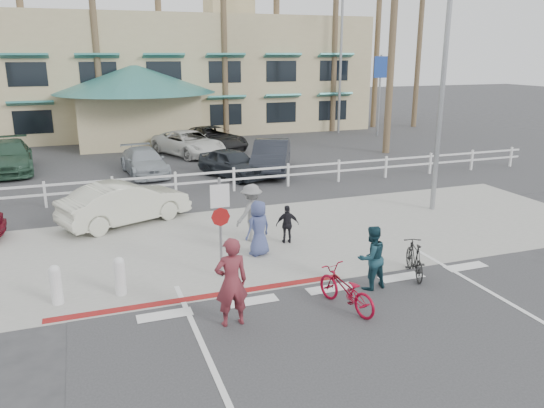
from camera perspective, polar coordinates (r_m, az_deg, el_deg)
name	(u,v)px	position (r m, az deg, el deg)	size (l,w,h in m)	color
ground	(342,299)	(12.61, 7.53, -10.13)	(140.00, 140.00, 0.00)	#333335
bike_path	(388,342)	(11.09, 12.40, -14.26)	(12.00, 16.00, 0.01)	#333335
sidewalk_plaza	(275,238)	(16.41, 0.33, -3.67)	(22.00, 7.00, 0.01)	gray
cross_street	(239,204)	(20.03, -3.62, -0.05)	(40.00, 5.00, 0.01)	#333335
parking_lot	(189,159)	(29.03, -8.94, 4.81)	(50.00, 16.00, 0.01)	#333335
curb_red	(204,297)	(12.70, -7.36, -9.88)	(7.00, 0.25, 0.02)	maroon
rail_fence	(236,179)	(21.90, -3.87, 2.67)	(29.40, 0.16, 1.00)	silver
building	(178,51)	(41.65, -10.12, 15.90)	(28.00, 16.00, 11.30)	#C3B285
sign_post	(220,223)	(13.22, -5.58, -2.04)	(0.50, 0.10, 2.90)	gray
bollard_0	(120,276)	(13.03, -16.04, -7.47)	(0.26, 0.26, 0.95)	silver
bollard_1	(56,285)	(13.04, -22.22, -8.04)	(0.26, 0.26, 0.95)	silver
streetlight_0	(443,84)	(19.54, 17.90, 12.23)	(0.60, 2.00, 9.00)	gray
streetlight_1	(341,64)	(38.18, 7.38, 14.67)	(0.60, 2.00, 9.50)	gray
info_sign	(379,94)	(37.49, 11.47, 11.49)	(1.20, 0.16, 5.60)	navy
palm_2	(20,9)	(36.18, -25.44, 18.44)	(4.00, 4.00, 16.00)	#1B4722
palm_3	(94,27)	(35.06, -18.57, 17.59)	(4.00, 4.00, 14.00)	#1B4722
palm_4	(159,21)	(36.45, -12.07, 18.74)	(4.00, 4.00, 15.00)	#1B4722
palm_5	(224,37)	(36.24, -5.18, 17.44)	(4.00, 4.00, 13.00)	#1B4722
palm_6	(276,7)	(38.51, 0.48, 20.39)	(4.00, 4.00, 17.00)	#1B4722
palm_7	(335,31)	(39.09, 6.80, 18.02)	(4.00, 4.00, 14.00)	#1B4722
palm_8	(378,25)	(41.90, 11.35, 18.37)	(4.00, 4.00, 15.00)	#1B4722
palm_9	(420,39)	(42.65, 15.60, 16.71)	(4.00, 4.00, 13.00)	#1B4722
palm_11	(393,24)	(30.75, 12.92, 18.34)	(4.00, 4.00, 14.00)	#1B4722
bike_red	(346,290)	(12.00, 7.94, -9.10)	(0.61, 1.76, 0.93)	maroon
rider_red	(231,282)	(11.06, -4.39, -8.38)	(0.71, 0.46, 1.93)	maroon
bike_black	(415,259)	(14.03, 15.09, -5.72)	(0.44, 1.55, 0.93)	black
rider_black	(371,258)	(12.97, 10.65, -5.69)	(0.77, 0.60, 1.59)	#153540
pedestrian_a	(252,213)	(15.96, -2.21, -0.94)	(1.14, 0.65, 1.76)	gray
pedestrian_child	(287,224)	(15.82, 1.67, -2.21)	(0.69, 0.29, 1.17)	black
pedestrian_b	(259,228)	(14.83, -1.46, -2.62)	(0.78, 0.51, 1.59)	#3E4878
car_white_sedan	(125,203)	(18.30, -15.51, 0.12)	(1.50, 4.29, 1.41)	beige
lot_car_1	(144,162)	(25.59, -13.57, 4.45)	(1.70, 4.19, 1.22)	#969EA6
lot_car_2	(233,163)	(24.33, -4.26, 4.38)	(1.55, 3.85, 1.31)	#21262C
lot_car_3	(271,157)	(25.27, -0.10, 5.11)	(1.61, 4.63, 1.53)	black
lot_car_4	(9,157)	(28.35, -26.45, 4.58)	(2.07, 5.10, 1.48)	#284836
lot_car_5	(213,139)	(31.36, -6.41, 7.00)	(2.29, 4.97, 1.38)	black
lot_car_6	(189,143)	(29.95, -8.94, 6.46)	(2.26, 4.90, 1.36)	silver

